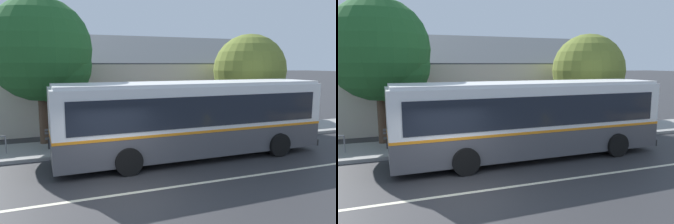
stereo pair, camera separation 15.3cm
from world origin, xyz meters
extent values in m
plane|color=#2D2D30|center=(0.00, 0.00, 0.00)|extent=(300.00, 300.00, 0.00)
cube|color=gray|center=(0.00, 6.00, 0.07)|extent=(60.00, 3.00, 0.15)
cube|color=beige|center=(0.00, 0.00, 0.00)|extent=(60.00, 0.16, 0.01)
cube|color=beige|center=(0.48, 13.64, 1.95)|extent=(24.27, 8.47, 3.89)
cube|color=#4C5156|center=(0.48, 11.52, 4.85)|extent=(24.87, 4.30, 2.06)
cube|color=#4C5156|center=(0.48, 15.76, 4.85)|extent=(24.87, 4.30, 2.06)
cube|color=black|center=(8.98, 9.37, 2.14)|extent=(1.10, 0.06, 1.30)
cube|color=#4C3323|center=(4.12, 9.37, 1.05)|extent=(1.00, 0.06, 2.10)
cube|color=#47474C|center=(3.67, 2.90, 0.78)|extent=(11.32, 2.65, 1.02)
cube|color=orange|center=(3.67, 2.90, 1.34)|extent=(11.34, 2.67, 0.10)
cube|color=white|center=(3.67, 2.90, 2.23)|extent=(11.32, 2.65, 1.67)
cube|color=white|center=(3.67, 2.90, 3.12)|extent=(11.09, 2.52, 0.12)
cube|color=black|center=(3.66, 4.16, 2.13)|extent=(10.38, 0.17, 1.17)
cube|color=black|center=(3.69, 1.64, 2.13)|extent=(10.38, 0.17, 1.17)
cube|color=black|center=(9.34, 2.97, 2.13)|extent=(0.07, 2.20, 1.17)
cube|color=black|center=(9.34, 2.97, 2.92)|extent=(0.06, 1.75, 0.24)
cube|color=black|center=(9.36, 2.97, 0.40)|extent=(0.11, 2.50, 0.28)
cube|color=#B21919|center=(2.24, 4.15, 0.78)|extent=(3.16, 0.07, 0.71)
cube|color=black|center=(8.06, 4.23, 1.49)|extent=(0.90, 0.04, 2.44)
cylinder|color=black|center=(7.15, 4.20, 0.50)|extent=(1.00, 0.29, 1.00)
cylinder|color=black|center=(7.19, 1.70, 0.50)|extent=(1.00, 0.29, 1.00)
cylinder|color=black|center=(0.55, 4.11, 0.50)|extent=(1.00, 0.29, 1.00)
cylinder|color=black|center=(0.59, 1.61, 0.50)|extent=(1.00, 0.29, 1.00)
cube|color=#4C4C4C|center=(-1.38, 6.18, 0.60)|extent=(1.54, 0.10, 0.04)
cube|color=#4C4C4C|center=(-1.38, 6.04, 0.60)|extent=(1.54, 0.10, 0.04)
cube|color=#4C4C4C|center=(-1.38, 5.89, 0.60)|extent=(1.54, 0.10, 0.04)
cube|color=#4C4C4C|center=(-1.38, 5.77, 0.90)|extent=(1.54, 0.04, 0.10)
cube|color=#4C4C4C|center=(-1.38, 5.77, 1.04)|extent=(1.54, 0.04, 0.10)
cube|color=black|center=(-0.76, 6.04, 0.38)|extent=(0.08, 0.43, 0.45)
cube|color=black|center=(-1.99, 6.04, 0.38)|extent=(0.08, 0.43, 0.45)
cube|color=#4C4C4C|center=(2.54, 5.56, 0.60)|extent=(1.59, 0.10, 0.04)
cube|color=#4C4C4C|center=(2.54, 5.42, 0.60)|extent=(1.59, 0.10, 0.04)
cube|color=#4C4C4C|center=(2.54, 5.27, 0.60)|extent=(1.59, 0.10, 0.04)
cube|color=#4C4C4C|center=(2.54, 5.15, 0.90)|extent=(1.59, 0.04, 0.10)
cube|color=#4C4C4C|center=(2.54, 5.15, 1.04)|extent=(1.59, 0.04, 0.10)
cube|color=black|center=(3.17, 5.42, 0.38)|extent=(0.08, 0.43, 0.45)
cube|color=black|center=(1.90, 5.42, 0.38)|extent=(0.08, 0.43, 0.45)
cylinder|color=#4C3828|center=(9.11, 6.81, 1.10)|extent=(0.33, 0.33, 2.21)
sphere|color=olive|center=(9.11, 6.81, 3.55)|extent=(4.14, 4.14, 4.14)
cylinder|color=#4C3828|center=(-2.16, 7.14, 1.51)|extent=(0.40, 0.40, 3.03)
sphere|color=#235B28|center=(-2.16, 7.14, 4.59)|extent=(4.79, 4.79, 4.79)
sphere|color=#235B28|center=(-1.57, 7.02, 3.87)|extent=(3.49, 3.49, 3.49)
cylinder|color=gray|center=(11.02, 5.00, 1.35)|extent=(0.07, 0.07, 2.40)
cube|color=#1959A5|center=(11.02, 4.98, 2.30)|extent=(0.36, 0.03, 0.48)
cylinder|color=slate|center=(-3.71, 5.79, 0.53)|extent=(0.06, 0.06, 0.75)
camera|label=1|loc=(-2.13, -9.32, 3.92)|focal=35.00mm
camera|label=2|loc=(-1.99, -9.37, 3.92)|focal=35.00mm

